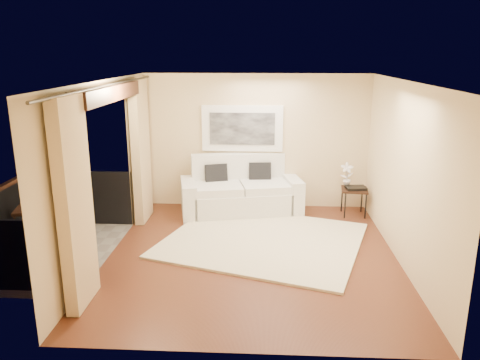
# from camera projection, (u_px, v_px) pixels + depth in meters

# --- Properties ---
(floor) EXTENTS (5.00, 5.00, 0.00)m
(floor) POSITION_uv_depth(u_px,v_px,m) (252.00, 255.00, 7.39)
(floor) COLOR #5D2E1B
(floor) RESTS_ON ground
(room_shell) EXTENTS (5.00, 6.40, 5.00)m
(room_shell) POSITION_uv_depth(u_px,v_px,m) (108.00, 93.00, 6.83)
(room_shell) COLOR white
(room_shell) RESTS_ON ground
(balcony) EXTENTS (1.81, 2.60, 1.17)m
(balcony) POSITION_uv_depth(u_px,v_px,m) (47.00, 240.00, 7.51)
(balcony) COLOR #605B56
(balcony) RESTS_ON ground
(curtains) EXTENTS (0.16, 4.80, 2.64)m
(curtains) POSITION_uv_depth(u_px,v_px,m) (115.00, 172.00, 7.14)
(curtains) COLOR #D0B280
(curtains) RESTS_ON ground
(artwork) EXTENTS (1.62, 0.07, 0.92)m
(artwork) POSITION_uv_depth(u_px,v_px,m) (242.00, 129.00, 9.34)
(artwork) COLOR white
(artwork) RESTS_ON room_shell
(rug) EXTENTS (3.83, 3.57, 0.04)m
(rug) POSITION_uv_depth(u_px,v_px,m) (263.00, 240.00, 7.93)
(rug) COLOR beige
(rug) RESTS_ON floor
(sofa) EXTENTS (2.49, 1.46, 1.12)m
(sofa) POSITION_uv_depth(u_px,v_px,m) (240.00, 192.00, 9.32)
(sofa) COLOR white
(sofa) RESTS_ON floor
(side_table) EXTENTS (0.54, 0.54, 0.53)m
(side_table) POSITION_uv_depth(u_px,v_px,m) (354.00, 192.00, 9.09)
(side_table) COLOR black
(side_table) RESTS_ON floor
(tray) EXTENTS (0.41, 0.32, 0.05)m
(tray) POSITION_uv_depth(u_px,v_px,m) (356.00, 188.00, 9.05)
(tray) COLOR black
(tray) RESTS_ON side_table
(orchid) EXTENTS (0.26, 0.18, 0.48)m
(orchid) POSITION_uv_depth(u_px,v_px,m) (347.00, 175.00, 9.16)
(orchid) COLOR white
(orchid) RESTS_ON side_table
(bistro_table) EXTENTS (0.76, 0.76, 0.75)m
(bistro_table) POSITION_uv_depth(u_px,v_px,m) (38.00, 211.00, 7.42)
(bistro_table) COLOR black
(bistro_table) RESTS_ON balcony
(balcony_chair_far) EXTENTS (0.48, 0.48, 0.89)m
(balcony_chair_far) POSITION_uv_depth(u_px,v_px,m) (62.00, 204.00, 8.22)
(balcony_chair_far) COLOR black
(balcony_chair_far) RESTS_ON balcony
(balcony_chair_near) EXTENTS (0.44, 0.44, 0.87)m
(balcony_chair_near) POSITION_uv_depth(u_px,v_px,m) (73.00, 224.00, 7.34)
(balcony_chair_near) COLOR black
(balcony_chair_near) RESTS_ON balcony
(ice_bucket) EXTENTS (0.18, 0.18, 0.20)m
(ice_bucket) POSITION_uv_depth(u_px,v_px,m) (34.00, 198.00, 7.50)
(ice_bucket) COLOR silver
(ice_bucket) RESTS_ON bistro_table
(candle) EXTENTS (0.06, 0.06, 0.07)m
(candle) POSITION_uv_depth(u_px,v_px,m) (47.00, 201.00, 7.55)
(candle) COLOR red
(candle) RESTS_ON bistro_table
(vase) EXTENTS (0.04, 0.04, 0.18)m
(vase) POSITION_uv_depth(u_px,v_px,m) (33.00, 204.00, 7.22)
(vase) COLOR white
(vase) RESTS_ON bistro_table
(glass_a) EXTENTS (0.06, 0.06, 0.12)m
(glass_a) POSITION_uv_depth(u_px,v_px,m) (43.00, 204.00, 7.30)
(glass_a) COLOR silver
(glass_a) RESTS_ON bistro_table
(glass_b) EXTENTS (0.06, 0.06, 0.12)m
(glass_b) POSITION_uv_depth(u_px,v_px,m) (47.00, 201.00, 7.43)
(glass_b) COLOR silver
(glass_b) RESTS_ON bistro_table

